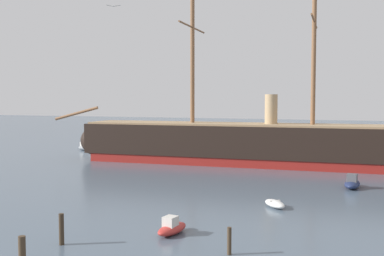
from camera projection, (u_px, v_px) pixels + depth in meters
The scene contains 9 objects.
tall_ship at pixel (250, 143), 68.74m from camera, with size 61.21×13.13×29.43m.
motorboat_foreground_right at pixel (172, 228), 33.62m from camera, with size 1.80×3.34×1.33m.
dinghy_mid_right at pixel (275, 204), 41.87m from camera, with size 2.74×2.91×0.66m.
motorboat_alongside_stern at pixel (352, 183), 50.77m from camera, with size 1.90×3.91×1.59m.
motorboat_far_left at pixel (84, 147), 88.05m from camera, with size 4.06×3.13×1.58m.
mooring_piling_nearest at pixel (22, 248), 28.15m from camera, with size 0.44×0.44×1.49m, color #423323.
mooring_piling_left_pair at pixel (229, 241), 29.16m from camera, with size 0.27×0.27×1.74m, color #423323.
mooring_piling_right_pair at pixel (61, 229), 31.13m from camera, with size 0.34×0.34×2.11m, color #382B1E.
seagull_in_flight at pixel (113, 6), 45.27m from camera, with size 1.27×0.76×0.14m.
Camera 1 is at (21.24, -18.73, 9.76)m, focal length 43.74 mm.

